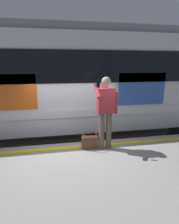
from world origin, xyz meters
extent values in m
plane|color=#4C4742|center=(0.00, 0.00, 0.00)|extent=(24.31, 24.31, 0.00)
cube|color=gray|center=(0.00, 2.23, 0.48)|extent=(12.20, 4.47, 0.96)
cube|color=yellow|center=(0.00, 0.30, 0.96)|extent=(11.96, 0.16, 0.01)
cube|color=slate|center=(0.00, -1.38, 0.08)|extent=(15.86, 0.08, 0.16)
cube|color=slate|center=(0.00, -2.82, 0.08)|extent=(15.86, 0.08, 0.16)
cube|color=silver|center=(-0.23, -2.10, 2.42)|extent=(10.97, 2.97, 2.94)
cube|color=gray|center=(-0.23, -2.10, 4.01)|extent=(10.75, 2.73, 0.24)
cube|color=black|center=(-0.23, -0.60, 2.93)|extent=(10.42, 0.03, 0.90)
cube|color=silver|center=(-0.23, -0.60, 1.61)|extent=(10.42, 0.03, 0.24)
cube|color=#3359B2|center=(-2.15, -0.60, 2.27)|extent=(1.49, 0.02, 0.96)
cube|color=#D85919|center=(1.69, -0.60, 2.27)|extent=(1.49, 0.02, 0.96)
cylinder|color=black|center=(-3.80, -0.91, 0.58)|extent=(0.84, 0.12, 0.84)
cylinder|color=black|center=(-3.80, -3.29, 0.58)|extent=(0.84, 0.12, 0.84)
cylinder|color=brown|center=(-0.80, 0.49, 1.42)|extent=(0.14, 0.14, 0.91)
cylinder|color=brown|center=(-0.62, 0.49, 1.42)|extent=(0.14, 0.14, 0.91)
cube|color=maroon|center=(-0.71, 0.49, 2.17)|extent=(0.40, 0.24, 0.59)
sphere|color=maroon|center=(-0.71, 0.33, 2.44)|extent=(0.20, 0.20, 0.20)
sphere|color=beige|center=(-0.71, 0.49, 2.61)|extent=(0.22, 0.22, 0.22)
cylinder|color=maroon|center=(-0.96, 0.49, 2.11)|extent=(0.09, 0.09, 0.53)
cylinder|color=maroon|center=(-0.48, 0.57, 2.41)|extent=(0.09, 0.42, 0.33)
cube|color=black|center=(-0.48, 0.67, 2.57)|extent=(0.07, 0.02, 0.15)
cube|color=#59331E|center=(-0.33, 0.44, 1.12)|extent=(0.39, 0.15, 0.31)
torus|color=#59331E|center=(-0.33, 0.44, 1.33)|extent=(0.35, 0.35, 0.02)
camera|label=1|loc=(0.51, 4.72, 3.00)|focal=30.40mm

